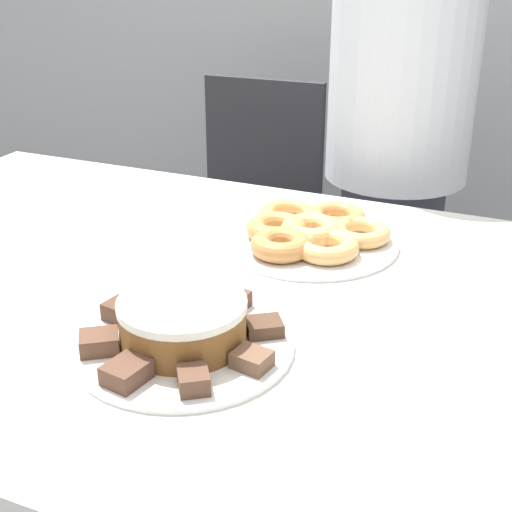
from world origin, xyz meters
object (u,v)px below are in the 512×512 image
Objects in this scene: person_standing at (396,154)px; plate_cake at (184,344)px; office_chair_left at (247,235)px; plate_donuts at (310,241)px; frosted_cake at (183,321)px.

person_standing is 1.00m from plate_cake.
office_chair_left reaches higher than plate_donuts.
plate_cake is at bearing -94.48° from person_standing.
office_chair_left is 2.82× the size of plate_cake.
frosted_cake reaches higher than plate_donuts.
person_standing is 1.00m from frosted_cake.
office_chair_left is at bearing 109.75° from frosted_cake.
person_standing reaches higher than plate_cake.
office_chair_left is at bearing 122.26° from plate_donuts.
frosted_cake is at bearing -90.00° from plate_cake.
office_chair_left reaches higher than plate_cake.
person_standing is at bearing 86.52° from plate_donuts.
person_standing is 4.55× the size of plate_donuts.
frosted_cake is (0.41, -1.15, 0.39)m from office_chair_left.
frosted_cake is (-0.04, -0.43, 0.04)m from plate_donuts.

